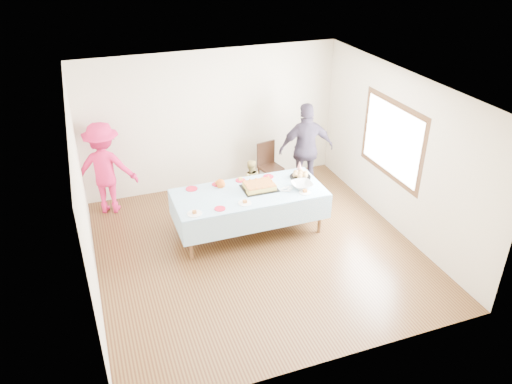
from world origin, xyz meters
TOP-DOWN VIEW (x-y plane):
  - ground at (0.00, 0.00)m, footprint 5.00×5.00m
  - room_walls at (0.05, 0.00)m, footprint 5.04×5.04m
  - party_table at (0.07, 0.54)m, footprint 2.50×1.10m
  - birthday_cake at (0.26, 0.59)m, footprint 0.57×0.44m
  - rolls_tray at (1.08, 0.74)m, footprint 0.37×0.37m
  - punch_bowl at (0.95, 0.40)m, footprint 0.35×0.35m
  - party_hat at (1.17, 0.99)m, footprint 0.11×0.11m
  - fork_pile at (0.67, 0.39)m, footprint 0.24×0.18m
  - plate_red_far_a at (-0.81, 0.97)m, footprint 0.20×0.20m
  - plate_red_far_b at (-0.36, 0.98)m, footprint 0.18×0.18m
  - plate_red_far_c at (0.06, 0.98)m, footprint 0.17×0.17m
  - plate_red_far_d at (0.56, 0.95)m, footprint 0.18×0.18m
  - plate_red_near at (-0.54, 0.18)m, footprint 0.18×0.18m
  - plate_white_left at (-0.95, 0.17)m, footprint 0.23×0.23m
  - plate_white_mid at (-0.12, 0.21)m, footprint 0.21×0.21m
  - plate_white_right at (0.92, 0.21)m, footprint 0.19×0.19m
  - dining_chair at (0.98, 2.01)m, footprint 0.48×0.48m
  - toddler_left at (-0.33, 0.90)m, footprint 0.36×0.25m
  - toddler_mid at (0.43, 0.90)m, footprint 0.40×0.30m
  - toddler_right at (0.45, 1.57)m, footprint 0.49×0.43m
  - adult_left at (-2.10, 2.11)m, footprint 1.24×0.92m
  - adult_right at (1.57, 1.57)m, footprint 1.11×0.59m

SIDE VIEW (x-z plane):
  - ground at x=0.00m, z-range 0.00..0.00m
  - toddler_mid at x=0.43m, z-range 0.00..0.75m
  - toddler_right at x=0.45m, z-range 0.00..0.84m
  - toddler_left at x=-0.33m, z-range 0.00..0.92m
  - dining_chair at x=0.98m, z-range 0.05..0.98m
  - party_table at x=0.07m, z-range 0.33..1.11m
  - plate_red_far_a at x=-0.81m, z-range 0.78..0.79m
  - plate_red_far_b at x=-0.36m, z-range 0.78..0.79m
  - plate_red_far_c at x=0.06m, z-range 0.78..0.79m
  - plate_red_far_d at x=0.56m, z-range 0.78..0.79m
  - plate_red_near at x=-0.54m, z-range 0.78..0.79m
  - plate_white_left at x=-0.95m, z-range 0.78..0.79m
  - plate_white_mid at x=-0.12m, z-range 0.78..0.79m
  - plate_white_right at x=0.92m, z-range 0.78..0.79m
  - fork_pile at x=0.67m, z-range 0.78..0.85m
  - punch_bowl at x=0.95m, z-range 0.78..0.87m
  - rolls_tray at x=1.08m, z-range 0.77..0.88m
  - birthday_cake at x=0.26m, z-range 0.78..0.88m
  - adult_left at x=-2.10m, z-range 0.00..1.71m
  - party_hat at x=1.17m, z-range 0.78..0.97m
  - adult_right at x=1.57m, z-range 0.00..1.80m
  - room_walls at x=0.05m, z-range 0.41..3.13m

